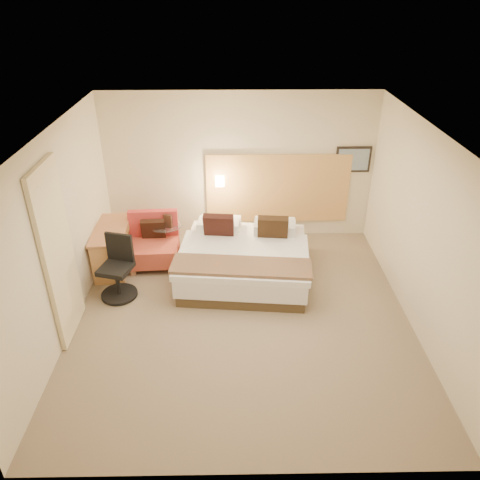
{
  "coord_description": "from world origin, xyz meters",
  "views": [
    {
      "loc": [
        -0.12,
        -5.41,
        4.31
      ],
      "look_at": [
        -0.02,
        0.49,
        1.0
      ],
      "focal_mm": 35.0,
      "sensor_mm": 36.0,
      "label": 1
    }
  ],
  "objects_px": {
    "bed": "(244,258)",
    "desk_chair": "(118,272)",
    "side_table": "(167,239)",
    "desk": "(113,237)",
    "lounge_chair": "(154,245)"
  },
  "relations": [
    {
      "from": "bed",
      "to": "side_table",
      "type": "bearing_deg",
      "value": 154.0
    },
    {
      "from": "bed",
      "to": "desk",
      "type": "relative_size",
      "value": 1.84
    },
    {
      "from": "side_table",
      "to": "desk_chair",
      "type": "xyz_separation_m",
      "value": [
        -0.6,
        -1.16,
        0.07
      ]
    },
    {
      "from": "lounge_chair",
      "to": "desk_chair",
      "type": "xyz_separation_m",
      "value": [
        -0.4,
        -0.93,
        0.05
      ]
    },
    {
      "from": "desk",
      "to": "lounge_chair",
      "type": "bearing_deg",
      "value": 10.57
    },
    {
      "from": "bed",
      "to": "desk_chair",
      "type": "height_order",
      "value": "same"
    },
    {
      "from": "lounge_chair",
      "to": "desk",
      "type": "height_order",
      "value": "lounge_chair"
    },
    {
      "from": "side_table",
      "to": "desk",
      "type": "bearing_deg",
      "value": -157.29
    },
    {
      "from": "desk",
      "to": "bed",
      "type": "bearing_deg",
      "value": -7.88
    },
    {
      "from": "bed",
      "to": "desk",
      "type": "xyz_separation_m",
      "value": [
        -2.17,
        0.3,
        0.25
      ]
    },
    {
      "from": "side_table",
      "to": "bed",
      "type": "bearing_deg",
      "value": -26.0
    },
    {
      "from": "lounge_chair",
      "to": "side_table",
      "type": "height_order",
      "value": "lounge_chair"
    },
    {
      "from": "side_table",
      "to": "desk",
      "type": "relative_size",
      "value": 0.58
    },
    {
      "from": "bed",
      "to": "lounge_chair",
      "type": "distance_m",
      "value": 1.59
    },
    {
      "from": "bed",
      "to": "side_table",
      "type": "distance_m",
      "value": 1.49
    }
  ]
}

